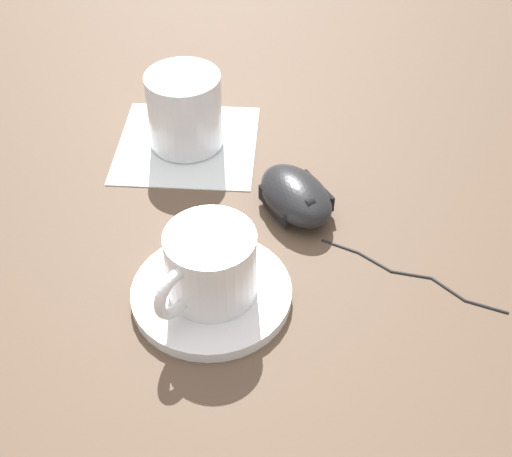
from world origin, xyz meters
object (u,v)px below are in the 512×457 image
at_px(saucer, 212,293).
at_px(coffee_cup, 209,266).
at_px(computer_mouse, 296,196).
at_px(drinking_glass, 185,110).

distance_m(saucer, coffee_cup, 0.04).
height_order(computer_mouse, drinking_glass, drinking_glass).
xyz_separation_m(saucer, coffee_cup, (0.00, -0.00, 0.04)).
bearing_deg(drinking_glass, computer_mouse, -20.61).
distance_m(saucer, computer_mouse, 0.14).
bearing_deg(computer_mouse, drinking_glass, 159.39).
bearing_deg(computer_mouse, coffee_cup, -100.07).
relative_size(coffee_cup, drinking_glass, 1.27).
relative_size(computer_mouse, drinking_glass, 1.33).
distance_m(coffee_cup, computer_mouse, 0.15).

